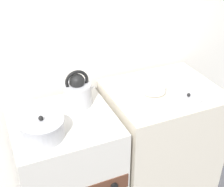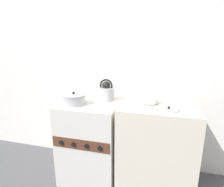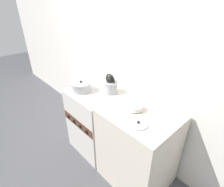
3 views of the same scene
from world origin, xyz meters
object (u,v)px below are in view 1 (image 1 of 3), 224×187
kettle (78,91)px  loose_pot_lid (188,97)px  cooking_pot (42,128)px  enamel_bowl (154,88)px  stove (68,174)px

kettle → loose_pot_lid: (0.67, -0.27, -0.05)m
cooking_pot → enamel_bowl: bearing=9.1°
kettle → cooking_pot: kettle is taller
kettle → enamel_bowl: (0.49, -0.11, -0.03)m
cooking_pot → loose_pot_lid: bearing=-1.7°
cooking_pot → enamel_bowl: (0.78, 0.12, 0.01)m
stove → kettle: (0.14, 0.13, 0.55)m
stove → kettle: 0.59m
cooking_pot → loose_pot_lid: cooking_pot is taller
kettle → cooking_pot: (-0.29, -0.24, -0.04)m
cooking_pot → stove: bearing=36.7°
stove → enamel_bowl: (0.64, 0.02, 0.53)m
stove → loose_pot_lid: 0.96m
cooking_pot → loose_pot_lid: (0.96, -0.03, -0.01)m
enamel_bowl → loose_pot_lid: enamel_bowl is taller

